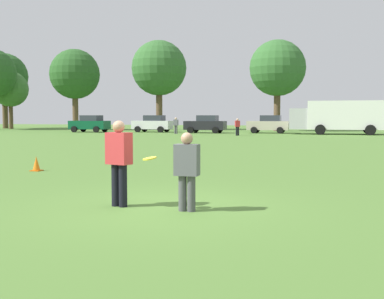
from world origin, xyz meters
The scene contains 17 objects.
ground_plane centered at (0.00, 0.00, 0.00)m, with size 153.99×153.99×0.00m, color #517A33.
player_thrower centered at (-0.83, -0.18, 0.97)m, with size 0.54×0.40×1.72m.
player_defender centered at (0.61, -0.29, 0.84)m, with size 0.46×0.27×1.50m.
frisbee centered at (-0.11, -0.37, 1.00)m, with size 0.27×0.27×0.09m.
traffic_cone centered at (-5.97, 4.80, 0.23)m, with size 0.32×0.32×0.48m.
parked_car_near_left centered at (-21.17, 38.20, 0.92)m, with size 4.23×2.27×1.82m.
parked_car_mid_left centered at (-14.66, 40.10, 0.92)m, with size 4.23×2.27×1.82m.
parked_car_center centered at (-8.53, 39.15, 0.92)m, with size 4.23×2.27×1.82m.
parked_car_mid_right centered at (-2.22, 40.38, 0.92)m, with size 4.23×2.27×1.82m.
box_truck centered at (4.49, 38.81, 1.75)m, with size 8.53×3.10×3.18m.
bystander_far_jogger centered at (-4.29, 33.72, 0.88)m, with size 0.49×0.40×1.55m.
bystander_field_marshal centered at (-10.83, 36.16, 0.91)m, with size 0.45×0.26×1.61m.
tree_west_oak centered at (-39.39, 48.58, 7.12)m, with size 6.37×6.37×10.35m.
tree_center_elm centered at (-36.99, 46.51, 5.27)m, with size 4.72×4.72×7.66m.
tree_east_birch centered at (-26.49, 44.76, 6.84)m, with size 6.12×6.12×9.94m.
tree_east_oak centered at (-16.70, 48.14, 7.65)m, with size 6.84×6.84×11.12m.
tree_far_east_pine centered at (-2.01, 47.11, 7.18)m, with size 6.42×6.42×10.44m.
Camera 1 is at (3.08, -9.01, 1.83)m, focal length 44.97 mm.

